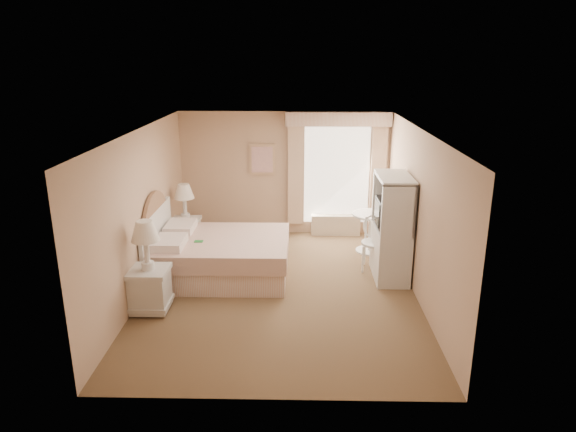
{
  "coord_description": "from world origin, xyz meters",
  "views": [
    {
      "loc": [
        0.29,
        -7.42,
        3.53
      ],
      "look_at": [
        0.12,
        0.3,
        1.12
      ],
      "focal_mm": 32.0,
      "sensor_mm": 36.0,
      "label": 1
    }
  ],
  "objects_px": {
    "nightstand_far": "(186,225)",
    "armoire": "(391,236)",
    "cafe_chair": "(375,238)",
    "bed": "(214,255)",
    "nightstand_near": "(149,278)",
    "round_table": "(371,226)"
  },
  "relations": [
    {
      "from": "bed",
      "to": "nightstand_far",
      "type": "bearing_deg",
      "value": 120.54
    },
    {
      "from": "bed",
      "to": "cafe_chair",
      "type": "bearing_deg",
      "value": 7.99
    },
    {
      "from": "bed",
      "to": "nightstand_near",
      "type": "distance_m",
      "value": 1.45
    },
    {
      "from": "nightstand_far",
      "to": "cafe_chair",
      "type": "xyz_separation_m",
      "value": [
        3.45,
        -0.85,
        0.08
      ]
    },
    {
      "from": "nightstand_near",
      "to": "armoire",
      "type": "bearing_deg",
      "value": 19.39
    },
    {
      "from": "nightstand_near",
      "to": "round_table",
      "type": "height_order",
      "value": "nightstand_near"
    },
    {
      "from": "bed",
      "to": "nightstand_far",
      "type": "height_order",
      "value": "bed"
    },
    {
      "from": "bed",
      "to": "round_table",
      "type": "distance_m",
      "value": 3.0
    },
    {
      "from": "bed",
      "to": "armoire",
      "type": "height_order",
      "value": "armoire"
    },
    {
      "from": "cafe_chair",
      "to": "bed",
      "type": "bearing_deg",
      "value": -160.19
    },
    {
      "from": "cafe_chair",
      "to": "armoire",
      "type": "relative_size",
      "value": 0.55
    },
    {
      "from": "bed",
      "to": "round_table",
      "type": "xyz_separation_m",
      "value": [
        2.75,
        1.18,
        0.13
      ]
    },
    {
      "from": "nightstand_near",
      "to": "nightstand_far",
      "type": "bearing_deg",
      "value": 90.0
    },
    {
      "from": "nightstand_far",
      "to": "armoire",
      "type": "xyz_separation_m",
      "value": [
        3.65,
        -1.2,
        0.24
      ]
    },
    {
      "from": "bed",
      "to": "round_table",
      "type": "bearing_deg",
      "value": 23.18
    },
    {
      "from": "nightstand_far",
      "to": "armoire",
      "type": "height_order",
      "value": "armoire"
    },
    {
      "from": "nightstand_near",
      "to": "nightstand_far",
      "type": "height_order",
      "value": "nightstand_near"
    },
    {
      "from": "armoire",
      "to": "round_table",
      "type": "bearing_deg",
      "value": 98.67
    },
    {
      "from": "nightstand_near",
      "to": "cafe_chair",
      "type": "xyz_separation_m",
      "value": [
        3.45,
        1.63,
        0.05
      ]
    },
    {
      "from": "nightstand_near",
      "to": "armoire",
      "type": "relative_size",
      "value": 0.78
    },
    {
      "from": "cafe_chair",
      "to": "armoire",
      "type": "height_order",
      "value": "armoire"
    },
    {
      "from": "armoire",
      "to": "nightstand_near",
      "type": "bearing_deg",
      "value": -160.61
    }
  ]
}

